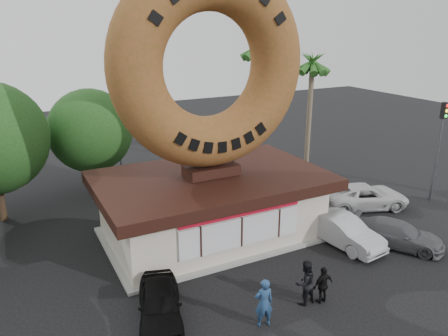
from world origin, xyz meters
TOP-DOWN VIEW (x-y plane):
  - ground at (0.00, 0.00)m, footprint 90.00×90.00m
  - donut_shop at (0.00, 5.98)m, footprint 11.20×7.20m
  - giant_donut at (0.00, 6.00)m, footprint 9.51×2.42m
  - tree_mid at (-4.00, 15.00)m, footprint 5.20×5.20m
  - palm_near at (7.50, 14.00)m, footprint 2.60×2.60m
  - palm_far at (11.00, 12.50)m, footprint 2.60×2.60m
  - street_lamp at (-1.86, 16.00)m, footprint 2.11×0.20m
  - traffic_signal at (14.00, 3.99)m, footprint 0.30×0.38m
  - person_left at (-1.42, -1.22)m, footprint 0.77×0.58m
  - person_center at (0.70, -0.83)m, footprint 0.93×0.74m
  - person_right at (1.36, -1.11)m, footprint 0.92×0.41m
  - car_black at (-4.60, 0.84)m, footprint 2.59×4.12m
  - car_silver at (5.28, 2.19)m, footprint 2.09×4.56m
  - car_grey at (7.57, 0.83)m, footprint 3.84×4.55m
  - car_white at (9.58, 5.06)m, footprint 5.52×3.82m

SIDE VIEW (x-z plane):
  - ground at x=0.00m, z-range 0.00..0.00m
  - car_grey at x=7.57m, z-range 0.00..1.25m
  - car_black at x=-4.60m, z-range 0.00..1.31m
  - car_white at x=9.58m, z-range 0.00..1.40m
  - car_silver at x=5.28m, z-range 0.00..1.45m
  - person_right at x=1.36m, z-range 0.00..1.55m
  - person_center at x=0.70m, z-range 0.00..1.84m
  - person_left at x=-1.42m, z-range 0.00..1.90m
  - donut_shop at x=0.00m, z-range -0.13..3.67m
  - traffic_signal at x=14.00m, z-range 0.83..6.90m
  - tree_mid at x=-4.00m, z-range 0.70..7.33m
  - street_lamp at x=-1.86m, z-range 0.48..8.48m
  - palm_far at x=11.00m, z-range 3.11..11.86m
  - palm_near at x=7.50m, z-range 3.54..13.29m
  - giant_donut at x=0.00m, z-range 3.80..13.31m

